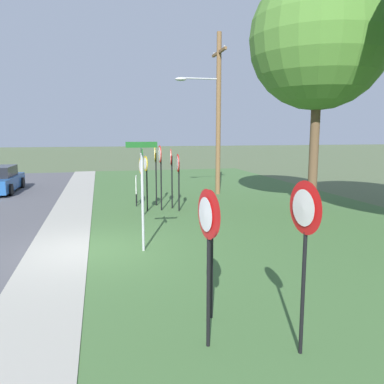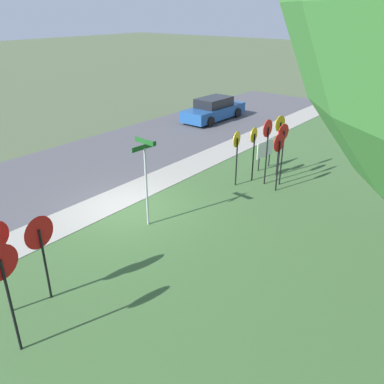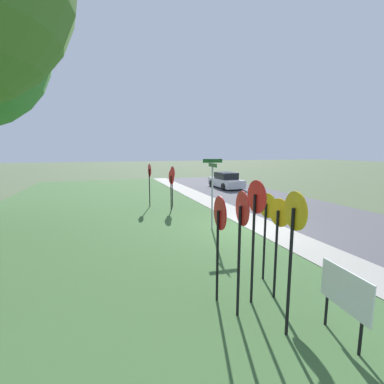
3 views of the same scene
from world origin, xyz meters
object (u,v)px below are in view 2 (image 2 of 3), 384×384
Objects in this scene: stop_sign_center_tall at (279,150)px; street_name_post at (146,175)px; stop_sign_far_left at (237,147)px; yield_sign_far_left at (40,239)px; notice_board at (265,150)px; stop_sign_far_center at (254,143)px; stop_sign_near_left at (279,133)px; yield_sign_near_left at (3,274)px; stop_sign_near_right at (283,142)px; stop_sign_far_right at (267,138)px; parked_hatchback_near at (214,110)px.

stop_sign_center_tall is 0.79× the size of street_name_post.
stop_sign_center_tall reaches higher than stop_sign_far_left.
yield_sign_far_left is 10.93m from notice_board.
stop_sign_far_center is at bearing 175.98° from street_name_post.
stop_sign_far_center is 5.35m from street_name_post.
stop_sign_near_left reaches higher than stop_sign_center_tall.
yield_sign_near_left reaches higher than stop_sign_far_left.
stop_sign_near_left is at bearing -136.55° from stop_sign_near_right.
stop_sign_far_right is 2.02m from notice_board.
stop_sign_near_right is at bearing 42.66° from stop_sign_near_left.
stop_sign_near_left is at bearing 150.04° from stop_sign_far_left.
stop_sign_far_center is at bearing 172.45° from yield_sign_far_left.
stop_sign_near_left is at bearing 169.59° from yield_sign_far_left.
stop_sign_near_right is (0.78, 0.55, -0.05)m from stop_sign_near_left.
yield_sign_near_left reaches higher than parked_hatchback_near.
stop_sign_near_right is 0.65m from stop_sign_center_tall.
street_name_post reaches higher than stop_sign_far_left.
stop_sign_near_right is 1.98× the size of notice_board.
stop_sign_near_left is 1.10m from stop_sign_far_right.
yield_sign_far_left is at bearing 4.40° from stop_sign_near_left.
parked_hatchback_near is (-17.86, -7.97, -1.26)m from yield_sign_near_left.
stop_sign_center_tall is at bearing 49.18° from parked_hatchback_near.
street_name_post reaches higher than parked_hatchback_near.
yield_sign_far_left is at bearing -6.14° from stop_sign_far_left.
stop_sign_far_right is 1.19× the size of yield_sign_far_left.
yield_sign_near_left is (10.75, 0.91, 0.29)m from stop_sign_far_center.
stop_sign_far_right is at bearing 127.00° from stop_sign_far_left.
stop_sign_far_right is 0.56× the size of parked_hatchback_near.
yield_sign_far_left is (9.40, -0.04, 0.06)m from stop_sign_far_center.
notice_board is at bearing 173.90° from yield_sign_far_left.
street_name_post is (-5.45, -1.62, -0.14)m from yield_sign_near_left.
stop_sign_near_right is at bearing 123.06° from stop_sign_far_right.
yield_sign_far_left is (9.41, -0.62, -0.26)m from stop_sign_far_right.
yield_sign_near_left is at bearing 27.97° from yield_sign_far_left.
stop_sign_far_center is (1.11, -0.53, -0.25)m from stop_sign_near_left.
stop_sign_far_left is 0.99× the size of yield_sign_far_left.
street_name_post is at bearing -13.76° from stop_sign_far_center.
stop_sign_far_left is at bearing -14.83° from stop_sign_near_left.
stop_sign_near_right is 0.94× the size of stop_sign_far_right.
stop_sign_far_right is at bearing -109.55° from stop_sign_center_tall.
stop_sign_near_right reaches higher than parked_hatchback_near.
parked_hatchback_near is (-6.00, -7.59, -1.23)m from stop_sign_near_left.
stop_sign_far_right reaches higher than notice_board.
stop_sign_far_right is 0.91× the size of street_name_post.
street_name_post is at bearing -168.71° from yield_sign_near_left.
yield_sign_near_left is at bearing 2.72° from stop_sign_center_tall.
stop_sign_near_left reaches higher than stop_sign_near_right.
stop_sign_near_right is 1.08× the size of stop_sign_center_tall.
stop_sign_far_right is 10.75m from yield_sign_near_left.
stop_sign_far_right is 5.46m from street_name_post.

